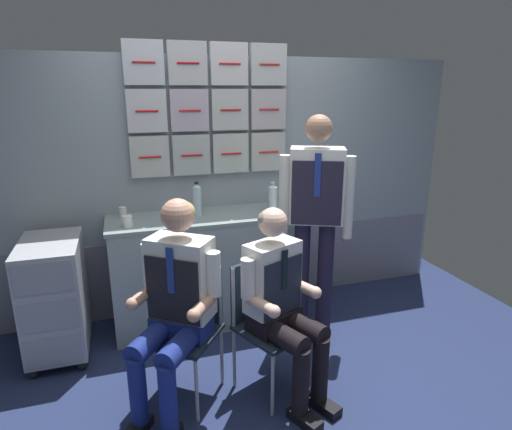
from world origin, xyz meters
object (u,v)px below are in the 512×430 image
crew_member_standing (316,210)px  paper_cup_blue (123,212)px  folding_chair_right (264,311)px  service_trolley (55,295)px  folding_chair_left (189,315)px  crew_member_right (282,299)px  water_bottle_short (273,198)px  crew_member_left (175,298)px

crew_member_standing → paper_cup_blue: 1.50m
folding_chair_right → crew_member_standing: bearing=37.8°
service_trolley → folding_chair_left: size_ratio=1.03×
crew_member_right → water_bottle_short: crew_member_right is taller
folding_chair_left → water_bottle_short: water_bottle_short is taller
service_trolley → crew_member_right: (1.39, -0.92, 0.20)m
water_bottle_short → folding_chair_left: bearing=-136.7°
crew_member_right → paper_cup_blue: crew_member_right is taller
service_trolley → folding_chair_right: 1.53m
folding_chair_right → crew_member_right: 0.22m
service_trolley → crew_member_left: size_ratio=0.67×
folding_chair_left → crew_member_standing: bearing=18.0°
water_bottle_short → folding_chair_right: bearing=-112.7°
crew_member_right → crew_member_standing: crew_member_standing is taller
service_trolley → crew_member_right: crew_member_right is taller
service_trolley → folding_chair_right: bearing=-30.1°
crew_member_right → water_bottle_short: bearing=73.7°
paper_cup_blue → crew_member_standing: bearing=-25.9°
crew_member_left → paper_cup_blue: bearing=102.9°
crew_member_right → paper_cup_blue: 1.54m
service_trolley → crew_member_standing: size_ratio=0.50×
crew_member_standing → service_trolley: bearing=169.3°
crew_member_left → folding_chair_right: 0.59m
service_trolley → crew_member_right: bearing=-33.4°
folding_chair_left → folding_chair_right: size_ratio=1.00×
paper_cup_blue → crew_member_left: bearing=-77.1°
service_trolley → paper_cup_blue: (0.51, 0.30, 0.50)m
crew_member_left → water_bottle_short: size_ratio=5.26×
folding_chair_left → folding_chair_right: same height
crew_member_left → water_bottle_short: (0.93, 0.91, 0.32)m
crew_member_left → crew_member_right: size_ratio=1.06×
crew_member_standing → paper_cup_blue: bearing=154.1°
crew_member_standing → paper_cup_blue: size_ratio=21.81×
folding_chair_right → crew_member_standing: (0.54, 0.42, 0.52)m
folding_chair_right → crew_member_standing: 0.85m
crew_member_right → crew_member_standing: 0.82m
folding_chair_left → water_bottle_short: bearing=43.3°
crew_member_left → paper_cup_blue: crew_member_left is taller
crew_member_right → service_trolley: bearing=146.6°
folding_chair_left → crew_member_right: (0.53, -0.24, 0.15)m
folding_chair_right → crew_member_left: bearing=-176.5°
paper_cup_blue → folding_chair_left: bearing=-70.4°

